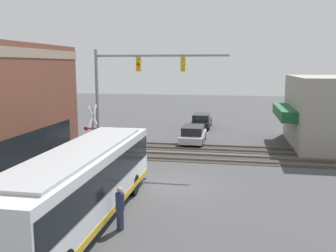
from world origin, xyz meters
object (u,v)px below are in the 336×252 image
crossing_signal (93,128)px  parked_car_silver (193,135)px  city_bus (81,183)px  parked_car_black (202,121)px  pedestrian_near_bus (120,208)px

crossing_signal → parked_car_silver: (7.66, -5.53, -1.64)m
city_bus → parked_car_black: 24.20m
city_bus → crossing_signal: 9.29m
crossing_signal → parked_car_black: size_ratio=0.83×
city_bus → pedestrian_near_bus: city_bus is taller
parked_car_black → pedestrian_near_bus: 24.35m
crossing_signal → pedestrian_near_bus: 10.29m
parked_car_silver → parked_car_black: (7.59, 0.00, 0.00)m
city_bus → crossing_signal: (8.79, 2.93, 0.61)m
crossing_signal → parked_car_black: 16.30m
crossing_signal → parked_car_black: (15.25, -5.53, -1.64)m
city_bus → crossing_signal: bearing=18.5°
pedestrian_near_bus → crossing_signal: bearing=26.9°
city_bus → pedestrian_near_bus: bearing=-100.0°
city_bus → pedestrian_near_bus: (-0.30, -1.68, -0.82)m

